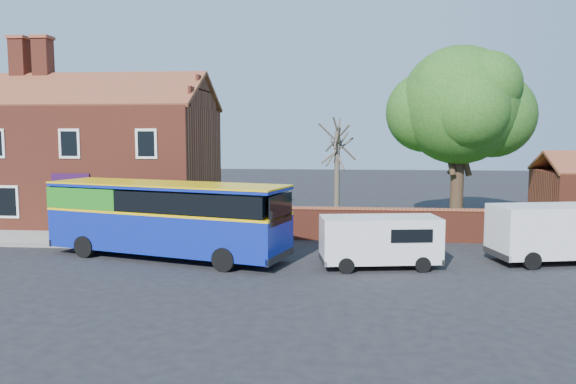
# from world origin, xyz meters

# --- Properties ---
(ground) EXTENTS (120.00, 120.00, 0.00)m
(ground) POSITION_xyz_m (0.00, 0.00, 0.00)
(ground) COLOR black
(ground) RESTS_ON ground
(pavement) EXTENTS (18.00, 3.50, 0.12)m
(pavement) POSITION_xyz_m (-7.00, 5.75, 0.06)
(pavement) COLOR gray
(pavement) RESTS_ON ground
(kerb) EXTENTS (18.00, 0.15, 0.14)m
(kerb) POSITION_xyz_m (-7.00, 4.00, 0.07)
(kerb) COLOR slate
(kerb) RESTS_ON ground
(grass_strip) EXTENTS (26.00, 12.00, 0.04)m
(grass_strip) POSITION_xyz_m (13.00, 13.00, 0.02)
(grass_strip) COLOR #426B28
(grass_strip) RESTS_ON ground
(shop_building) EXTENTS (12.30, 8.13, 10.50)m
(shop_building) POSITION_xyz_m (-7.02, 11.50, 3.41)
(shop_building) COLOR maroon
(shop_building) RESTS_ON ground
(boundary_wall) EXTENTS (22.00, 0.38, 1.60)m
(boundary_wall) POSITION_xyz_m (13.00, 7.00, 0.81)
(boundary_wall) COLOR maroon
(boundary_wall) RESTS_ON ground
(bus) EXTENTS (10.49, 5.28, 3.10)m
(bus) POSITION_xyz_m (-0.72, 2.55, 1.76)
(bus) COLOR #0D2094
(bus) RESTS_ON ground
(van_near) EXTENTS (4.69, 2.47, 1.96)m
(van_near) POSITION_xyz_m (8.20, 1.63, 1.09)
(van_near) COLOR silver
(van_near) RESTS_ON ground
(van_far) EXTENTS (5.55, 3.15, 2.30)m
(van_far) POSITION_xyz_m (15.31, 3.15, 1.29)
(van_far) COLOR silver
(van_far) RESTS_ON ground
(large_tree) EXTENTS (8.03, 6.36, 9.80)m
(large_tree) POSITION_xyz_m (13.06, 11.78, 6.42)
(large_tree) COLOR black
(large_tree) RESTS_ON ground
(bare_tree) EXTENTS (2.13, 2.54, 5.69)m
(bare_tree) POSITION_xyz_m (6.44, 10.94, 2.92)
(bare_tree) COLOR #4C4238
(bare_tree) RESTS_ON ground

